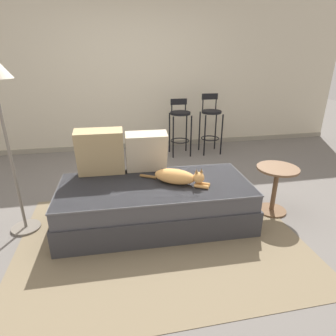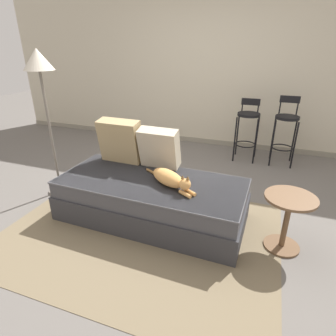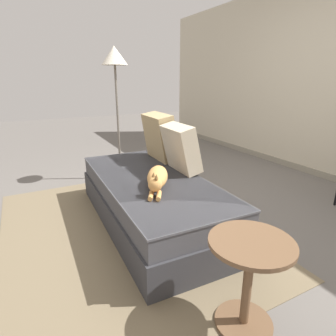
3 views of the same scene
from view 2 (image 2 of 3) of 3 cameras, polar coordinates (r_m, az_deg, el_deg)
ground_plane at (r=3.41m, az=-0.65°, el=-6.38°), size 16.00×16.00×0.00m
wall_back_panel at (r=5.12m, az=8.66°, el=19.05°), size 8.00×0.10×2.60m
wall_baseboard_trim at (r=5.33m, az=7.70°, el=5.45°), size 8.00×0.02×0.09m
area_rug at (r=2.88m, az=-5.68°, el=-12.95°), size 2.64×1.97×0.01m
couch at (r=2.98m, az=-3.39°, el=-6.29°), size 1.96×0.92×0.44m
throw_pillow_corner at (r=3.29m, az=-9.64°, el=5.46°), size 0.49×0.26×0.51m
throw_pillow_middle at (r=3.08m, az=-1.81°, el=4.07°), size 0.44×0.27×0.46m
cat at (r=2.74m, az=0.42°, el=-2.17°), size 0.66×0.45×0.19m
bar_stool_near_window at (r=4.58m, az=15.89°, el=8.63°), size 0.34×0.34×0.95m
bar_stool_by_doorway at (r=4.57m, az=22.81°, el=7.82°), size 0.34×0.34×1.02m
side_table at (r=2.71m, az=23.10°, el=-8.79°), size 0.44×0.44×0.53m
floor_lamp at (r=3.44m, az=-24.52°, el=16.91°), size 0.32×0.32×1.68m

